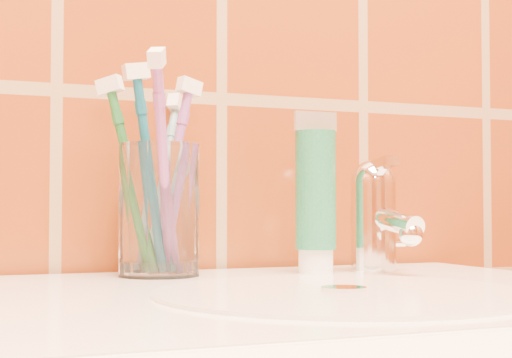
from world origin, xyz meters
name	(u,v)px	position (x,y,z in m)	size (l,w,h in m)	color
glass_tumbler	(159,210)	(-0.09, 1.12, 0.92)	(0.08, 0.08, 0.13)	white
toothpaste_tube	(316,197)	(0.07, 1.10, 0.93)	(0.05, 0.04, 0.17)	white
faucet	(375,212)	(0.14, 1.09, 0.91)	(0.05, 0.11, 0.12)	white
toothbrush_0	(172,176)	(-0.08, 1.14, 0.95)	(0.06, 0.04, 0.21)	#86499C
toothbrush_1	(150,172)	(-0.11, 1.11, 0.95)	(0.05, 0.03, 0.21)	#0D5371
toothbrush_2	(163,183)	(-0.08, 1.16, 0.94)	(0.07, 0.09, 0.20)	#6BA1BE
toothbrush_3	(132,177)	(-0.12, 1.13, 0.95)	(0.06, 0.05, 0.20)	#1D6E32
toothbrush_4	(164,169)	(-0.10, 1.08, 0.95)	(0.06, 0.10, 0.22)	#8C4798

